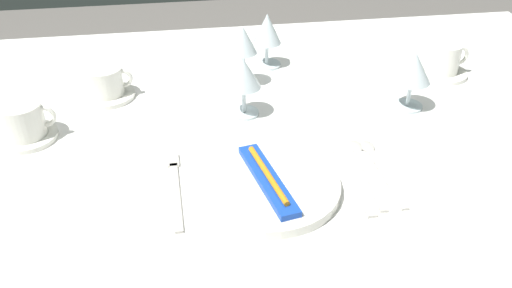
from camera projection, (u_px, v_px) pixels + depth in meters
dining_table at (249, 155)px, 1.20m from camera, size 1.80×1.11×0.74m
dinner_plate at (266, 187)px, 0.96m from camera, size 0.25×0.25×0.02m
toothbrush_package at (266, 179)px, 0.95m from camera, size 0.08×0.21×0.02m
fork_outer at (175, 186)px, 0.97m from camera, size 0.02×0.22×0.00m
dinner_knife at (350, 176)px, 0.99m from camera, size 0.02×0.24×0.00m
spoon_soup at (364, 165)px, 1.02m from camera, size 0.03×0.22×0.01m
spoon_dessert at (378, 164)px, 1.02m from camera, size 0.03×0.21×0.01m
saucer_left at (441, 73)px, 1.34m from camera, size 0.12×0.12×0.01m
coffee_cup_left at (445, 58)px, 1.32m from camera, size 0.10×0.07×0.07m
saucer_right at (107, 95)px, 1.25m from camera, size 0.13×0.13×0.01m
coffee_cup_right at (105, 81)px, 1.23m from camera, size 0.11×0.08×0.06m
saucer_far at (26, 136)px, 1.10m from camera, size 0.12×0.12×0.01m
coffee_cup_far at (23, 120)px, 1.08m from camera, size 0.11×0.09×0.07m
wine_glass_centre at (267, 32)px, 1.34m from camera, size 0.07×0.07×0.14m
wine_glass_left at (243, 44)px, 1.25m from camera, size 0.07×0.07×0.14m
wine_glass_right at (413, 70)px, 1.16m from camera, size 0.08×0.08×0.13m
wine_glass_far at (244, 76)px, 1.13m from camera, size 0.07×0.07×0.13m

